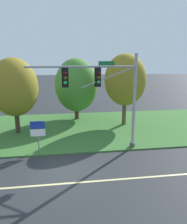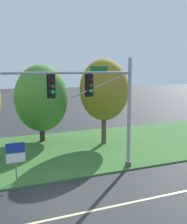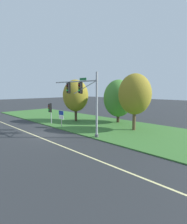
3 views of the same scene
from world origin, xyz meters
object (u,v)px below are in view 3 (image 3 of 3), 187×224
tree_left_of_mast (118,98)px  tree_behind_signpost (135,94)px  traffic_signal_mast (83,95)px  tree_nearest_road (76,96)px  route_sign_post (61,116)px  pedestrian_signal_near_kerb (50,109)px

tree_left_of_mast → tree_behind_signpost: size_ratio=0.94×
traffic_signal_mast → tree_behind_signpost: (3.08, 5.73, 0.02)m
tree_left_of_mast → tree_behind_signpost: (4.58, -2.76, 0.75)m
traffic_signal_mast → tree_nearest_road: (-7.07, 4.63, -0.37)m
route_sign_post → tree_behind_signpost: 10.04m
traffic_signal_mast → pedestrian_signal_near_kerb: bearing=176.6°
pedestrian_signal_near_kerb → route_sign_post: bearing=-3.4°
pedestrian_signal_near_kerb → tree_nearest_road: tree_nearest_road is taller
pedestrian_signal_near_kerb → route_sign_post: (3.15, -0.19, -0.69)m
traffic_signal_mast → route_sign_post: 5.65m
traffic_signal_mast → tree_left_of_mast: size_ratio=1.18×
traffic_signal_mast → tree_left_of_mast: (-1.50, 8.49, -0.73)m
route_sign_post → tree_behind_signpost: bearing=34.6°
tree_nearest_road → tree_left_of_mast: tree_nearest_road is taller
pedestrian_signal_near_kerb → tree_left_of_mast: (6.47, 8.02, 1.53)m
tree_behind_signpost → tree_nearest_road: bearing=-173.8°
route_sign_post → tree_left_of_mast: size_ratio=0.34×
traffic_signal_mast → tree_behind_signpost: size_ratio=1.11×
route_sign_post → tree_behind_signpost: (7.89, 5.45, 2.98)m
traffic_signal_mast → route_sign_post: size_ratio=3.44×
traffic_signal_mast → tree_left_of_mast: bearing=100.0°
pedestrian_signal_near_kerb → tree_nearest_road: 4.66m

